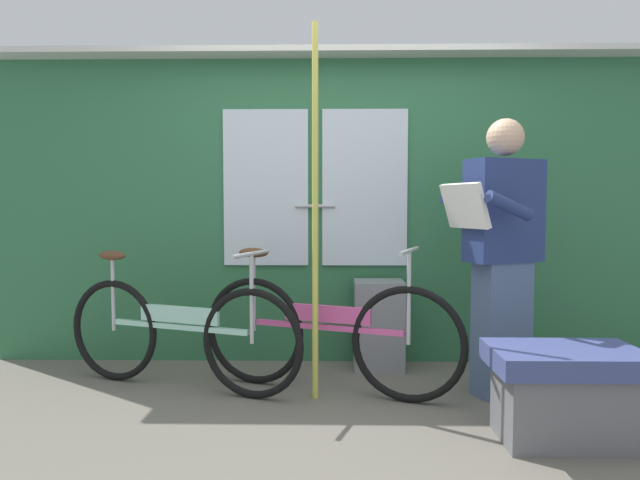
% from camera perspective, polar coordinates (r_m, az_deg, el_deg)
% --- Properties ---
extents(ground_plane, '(6.02, 4.00, 0.04)m').
position_cam_1_polar(ground_plane, '(3.09, 2.83, -18.28)').
color(ground_plane, '#666056').
extents(train_door_wall, '(5.02, 0.28, 2.19)m').
position_cam_1_polar(train_door_wall, '(4.06, 2.27, 3.83)').
color(train_door_wall, '#2D6B42').
rests_on(train_door_wall, ground_plane).
extents(bicycle_near_door, '(1.56, 0.67, 0.86)m').
position_cam_1_polar(bicycle_near_door, '(3.61, -14.11, -9.01)').
color(bicycle_near_door, black).
rests_on(bicycle_near_door, ground_plane).
extents(bicycle_leaning_behind, '(1.57, 0.68, 0.88)m').
position_cam_1_polar(bicycle_leaning_behind, '(3.43, 0.59, -9.35)').
color(bicycle_leaning_behind, black).
rests_on(bicycle_leaning_behind, ground_plane).
extents(passenger_reading_newspaper, '(0.62, 0.56, 1.63)m').
position_cam_1_polar(passenger_reading_newspaper, '(3.47, 17.85, -1.07)').
color(passenger_reading_newspaper, slate).
rests_on(passenger_reading_newspaper, ground_plane).
extents(trash_bin_by_wall, '(0.34, 0.28, 0.61)m').
position_cam_1_polar(trash_bin_by_wall, '(3.94, 5.93, -8.50)').
color(trash_bin_by_wall, gray).
rests_on(trash_bin_by_wall, ground_plane).
extents(handrail_pole, '(0.04, 0.04, 2.15)m').
position_cam_1_polar(handrail_pole, '(3.24, -0.49, 2.65)').
color(handrail_pole, '#C6C14C').
rests_on(handrail_pole, ground_plane).
extents(bench_seat_corner, '(0.70, 0.44, 0.45)m').
position_cam_1_polar(bench_seat_corner, '(3.01, 23.45, -13.89)').
color(bench_seat_corner, '#3D477F').
rests_on(bench_seat_corner, ground_plane).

